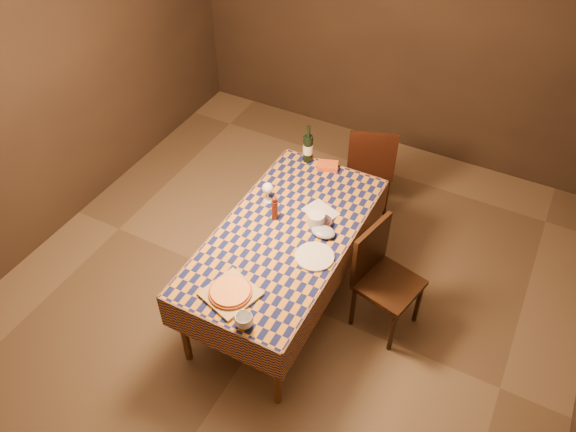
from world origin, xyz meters
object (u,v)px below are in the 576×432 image
(dining_table, at_px, (285,240))
(white_plate, at_px, (315,257))
(pizza, at_px, (230,292))
(bowl, at_px, (323,223))
(chair_right, at_px, (381,273))
(cutting_board, at_px, (231,294))
(chair_far, at_px, (371,163))
(wine_bottle, at_px, (308,148))

(dining_table, distance_m, white_plate, 0.33)
(pizza, bearing_deg, bowl, 73.79)
(dining_table, xyz_separation_m, chair_right, (0.71, 0.18, -0.17))
(pizza, height_order, chair_right, chair_right)
(pizza, distance_m, chair_right, 1.18)
(dining_table, height_order, cutting_board, cutting_board)
(bowl, bearing_deg, cutting_board, -106.21)
(bowl, bearing_deg, white_plate, -74.58)
(white_plate, xyz_separation_m, chair_far, (-0.14, 1.49, -0.26))
(chair_far, bearing_deg, bowl, -87.52)
(chair_right, bearing_deg, dining_table, -165.87)
(pizza, relative_size, bowl, 2.11)
(pizza, xyz_separation_m, chair_far, (0.21, 2.05, -0.28))
(bowl, bearing_deg, pizza, -106.21)
(bowl, relative_size, white_plate, 0.50)
(chair_far, bearing_deg, dining_table, -96.55)
(bowl, relative_size, chair_far, 0.15)
(chair_right, bearing_deg, chair_far, 114.89)
(pizza, bearing_deg, dining_table, 85.92)
(dining_table, height_order, pizza, pizza)
(bowl, distance_m, chair_far, 1.20)
(dining_table, distance_m, bowl, 0.31)
(bowl, xyz_separation_m, wine_bottle, (-0.44, 0.65, 0.10))
(bowl, xyz_separation_m, white_plate, (0.09, -0.32, -0.01))
(dining_table, distance_m, cutting_board, 0.68)
(dining_table, xyz_separation_m, bowl, (0.21, 0.21, 0.10))
(wine_bottle, relative_size, chair_far, 0.36)
(bowl, height_order, wine_bottle, wine_bottle)
(dining_table, relative_size, cutting_board, 5.82)
(dining_table, relative_size, chair_far, 1.98)
(wine_bottle, xyz_separation_m, chair_right, (0.95, -0.68, -0.37))
(cutting_board, bearing_deg, chair_far, 84.26)
(dining_table, bearing_deg, chair_far, 83.45)
(wine_bottle, bearing_deg, pizza, -83.01)
(pizza, bearing_deg, white_plate, 58.21)
(chair_right, bearing_deg, white_plate, -144.58)
(dining_table, height_order, wine_bottle, wine_bottle)
(white_plate, relative_size, chair_far, 0.30)
(dining_table, distance_m, wine_bottle, 0.91)
(wine_bottle, distance_m, chair_right, 1.22)
(bowl, relative_size, wine_bottle, 0.41)
(white_plate, bearing_deg, chair_far, 95.36)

